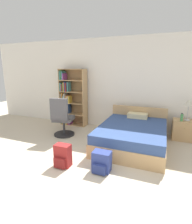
{
  "coord_description": "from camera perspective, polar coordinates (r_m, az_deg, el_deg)",
  "views": [
    {
      "loc": [
        1.16,
        -1.74,
        1.74
      ],
      "look_at": [
        -0.3,
        1.98,
        0.75
      ],
      "focal_mm": 28.0,
      "sensor_mm": 36.0,
      "label": 1
    }
  ],
  "objects": [
    {
      "name": "water_bottle",
      "position": [
        4.71,
        26.23,
        -1.56
      ],
      "size": [
        0.06,
        0.06,
        0.2
      ],
      "color": "#3F8C4C",
      "rests_on": "nightstand"
    },
    {
      "name": "bookshelf",
      "position": [
        5.53,
        -8.45,
        4.31
      ],
      "size": [
        0.82,
        0.34,
        1.74
      ],
      "color": "tan",
      "rests_on": "ground_plane"
    },
    {
      "name": "wall_back",
      "position": [
        5.12,
        8.36,
        8.86
      ],
      "size": [
        9.0,
        0.06,
        2.6
      ],
      "color": "white",
      "rests_on": "ground_plane"
    },
    {
      "name": "table_lamp",
      "position": [
        4.76,
        28.05,
        2.42
      ],
      "size": [
        0.22,
        0.22,
        0.52
      ],
      "color": "#B2B2B7",
      "rests_on": "nightstand"
    },
    {
      "name": "ground_plane",
      "position": [
        2.72,
        -10.52,
        -26.09
      ],
      "size": [
        14.0,
        14.0,
        0.0
      ],
      "primitive_type": "plane",
      "color": "beige"
    },
    {
      "name": "backpack_blue",
      "position": [
        3.14,
        1.82,
        -16.0
      ],
      "size": [
        0.31,
        0.28,
        0.36
      ],
      "color": "navy",
      "rests_on": "ground_plane"
    },
    {
      "name": "bed",
      "position": [
        4.19,
        11.92,
        -7.13
      ],
      "size": [
        1.45,
        1.9,
        0.74
      ],
      "color": "tan",
      "rests_on": "ground_plane"
    },
    {
      "name": "nightstand",
      "position": [
        4.91,
        26.6,
        -5.23
      ],
      "size": [
        0.51,
        0.42,
        0.5
      ],
      "color": "tan",
      "rests_on": "ground_plane"
    },
    {
      "name": "office_chair",
      "position": [
        4.62,
        -10.95,
        -2.34
      ],
      "size": [
        0.56,
        0.64,
        1.04
      ],
      "color": "#232326",
      "rests_on": "ground_plane"
    },
    {
      "name": "backpack_red",
      "position": [
        3.32,
        -10.86,
        -13.95
      ],
      "size": [
        0.29,
        0.24,
        0.42
      ],
      "color": "maroon",
      "rests_on": "ground_plane"
    }
  ]
}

